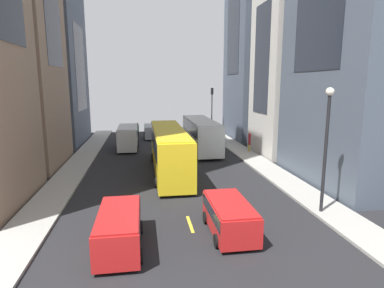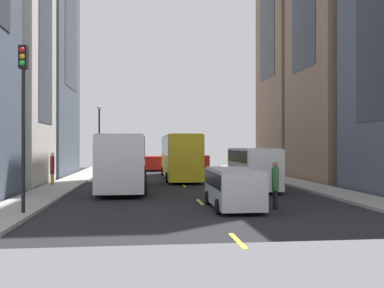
{
  "view_description": "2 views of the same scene",
  "coord_description": "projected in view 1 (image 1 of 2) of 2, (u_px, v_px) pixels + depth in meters",
  "views": [
    {
      "loc": [
        2.29,
        28.02,
        7.14
      ],
      "look_at": [
        -1.97,
        0.52,
        1.94
      ],
      "focal_mm": 30.07,
      "sensor_mm": 36.0,
      "label": 1
    },
    {
      "loc": [
        -2.66,
        -32.98,
        2.74
      ],
      "look_at": [
        0.86,
        -1.34,
        2.87
      ],
      "focal_mm": 39.67,
      "sensor_mm": 36.0,
      "label": 2
    }
  ],
  "objects": [
    {
      "name": "lane_stripe_3",
      "position": [
        174.0,
        178.0,
        24.79
      ],
      "size": [
        0.16,
        2.0,
        0.01
      ],
      "primitive_type": "cube",
      "color": "yellow",
      "rests_on": "ground"
    },
    {
      "name": "car_red_0",
      "position": [
        119.0,
        227.0,
        14.03
      ],
      "size": [
        2.0,
        4.38,
        1.68
      ],
      "color": "red",
      "rests_on": "ground"
    },
    {
      "name": "delivery_van_white",
      "position": [
        128.0,
        136.0,
        35.44
      ],
      "size": [
        2.25,
        5.68,
        2.58
      ],
      "color": "white",
      "rests_on": "ground"
    },
    {
      "name": "streetlamp_near",
      "position": [
        327.0,
        137.0,
        17.2
      ],
      "size": [
        0.44,
        0.44,
        6.82
      ],
      "color": "black",
      "rests_on": "ground"
    },
    {
      "name": "lane_stripe_0",
      "position": [
        158.0,
        131.0,
        49.27
      ],
      "size": [
        0.16,
        2.0,
        0.01
      ],
      "primitive_type": "cube",
      "color": "yellow",
      "rests_on": "ground"
    },
    {
      "name": "ground_plane",
      "position": [
        169.0,
        165.0,
        28.87
      ],
      "size": [
        42.5,
        42.5,
        0.0
      ],
      "primitive_type": "plane",
      "color": "black"
    },
    {
      "name": "traffic_light_near_corner",
      "position": [
        212.0,
        103.0,
        44.66
      ],
      "size": [
        0.32,
        0.44,
        6.47
      ],
      "color": "black",
      "rests_on": "ground"
    },
    {
      "name": "pedestrian_waiting_curb",
      "position": [
        250.0,
        140.0,
        33.76
      ],
      "size": [
        0.28,
        0.28,
        2.14
      ],
      "rotation": [
        0.0,
        0.0,
        2.97
      ],
      "color": "gold",
      "rests_on": "ground"
    },
    {
      "name": "lane_stripe_1",
      "position": [
        161.0,
        141.0,
        41.11
      ],
      "size": [
        0.16,
        2.0,
        0.01
      ],
      "primitive_type": "cube",
      "color": "yellow",
      "rests_on": "ground"
    },
    {
      "name": "car_silver_1",
      "position": [
        151.0,
        131.0,
        42.93
      ],
      "size": [
        1.99,
        4.61,
        1.73
      ],
      "color": "#B7BABF",
      "rests_on": "ground"
    },
    {
      "name": "pedestrian_crossing_near",
      "position": [
        138.0,
        130.0,
        42.96
      ],
      "size": [
        0.32,
        0.32,
        2.06
      ],
      "rotation": [
        0.0,
        0.0,
        6.19
      ],
      "color": "black",
      "rests_on": "ground"
    },
    {
      "name": "sidewalk_east",
      "position": [
        76.0,
        167.0,
        27.64
      ],
      "size": [
        2.31,
        44.0,
        0.15
      ],
      "primitive_type": "cube",
      "color": "#9E9B93",
      "rests_on": "ground"
    },
    {
      "name": "lane_stripe_2",
      "position": [
        166.0,
        155.0,
        32.95
      ],
      "size": [
        0.16,
        2.0,
        0.01
      ],
      "primitive_type": "cube",
      "color": "yellow",
      "rests_on": "ground"
    },
    {
      "name": "building_east_0",
      "position": [
        53.0,
        68.0,
        37.81
      ],
      "size": [
        6.24,
        10.92,
        17.97
      ],
      "color": "#4C5666",
      "rests_on": "ground"
    },
    {
      "name": "streetcar_yellow",
      "position": [
        169.0,
        147.0,
        26.16
      ],
      "size": [
        2.7,
        12.82,
        3.59
      ],
      "color": "yellow",
      "rests_on": "ground"
    },
    {
      "name": "lane_stripe_4",
      "position": [
        190.0,
        224.0,
        16.63
      ],
      "size": [
        0.16,
        2.0,
        0.01
      ],
      "primitive_type": "cube",
      "color": "yellow",
      "rests_on": "ground"
    },
    {
      "name": "sidewalk_west",
      "position": [
        256.0,
        161.0,
        30.07
      ],
      "size": [
        2.31,
        44.0,
        0.15
      ],
      "primitive_type": "cube",
      "color": "#9E9B93",
      "rests_on": "ground"
    },
    {
      "name": "city_bus_white",
      "position": [
        201.0,
        132.0,
        34.92
      ],
      "size": [
        2.81,
        11.09,
        3.35
      ],
      "color": "silver",
      "rests_on": "ground"
    },
    {
      "name": "car_red_2",
      "position": [
        229.0,
        215.0,
        15.48
      ],
      "size": [
        2.03,
        4.13,
        1.59
      ],
      "color": "red",
      "rests_on": "ground"
    },
    {
      "name": "building_west_1",
      "position": [
        302.0,
        60.0,
        32.08
      ],
      "size": [
        8.4,
        7.03,
        19.06
      ],
      "color": "beige",
      "rests_on": "ground"
    }
  ]
}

